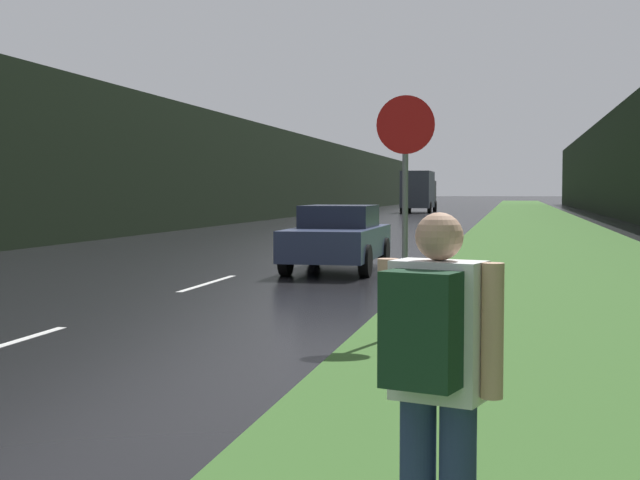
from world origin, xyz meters
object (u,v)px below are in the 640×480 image
hitchhiker_with_backpack (435,376)px  delivery_truck (419,191)px  stop_sign (405,188)px  car_passing_near (338,238)px

hitchhiker_with_backpack → delivery_truck: size_ratio=0.22×
stop_sign → hitchhiker_with_backpack: (0.94, -6.78, -0.82)m
stop_sign → car_passing_near: bearing=106.4°
car_passing_near → delivery_truck: bearing=-86.0°
stop_sign → car_passing_near: stop_sign is taller
car_passing_near → delivery_truck: size_ratio=0.57×
stop_sign → delivery_truck: bearing=95.8°
delivery_truck → hitchhiker_with_backpack: bearing=-84.0°
stop_sign → delivery_truck: 60.90m
car_passing_near → delivery_truck: (-3.70, 52.31, 1.01)m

